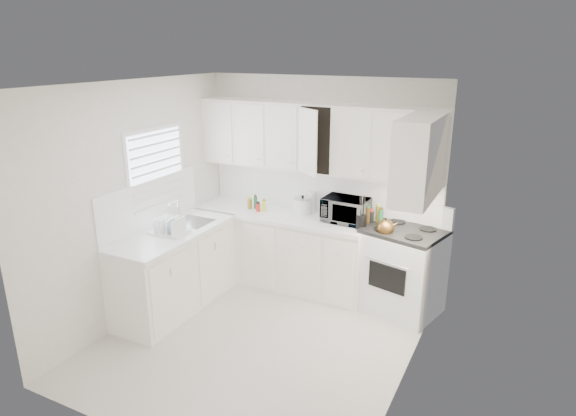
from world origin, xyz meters
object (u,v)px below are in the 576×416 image
Objects in this scene: microwave at (346,207)px; stove at (403,259)px; tea_kettle at (385,227)px; utensil_crock at (362,212)px; dish_rack at (169,224)px; rice_cooker at (303,204)px.

stove is at bearing -2.83° from microwave.
tea_kettle is 0.32m from utensil_crock.
stove reaches higher than dish_rack.
dish_rack reaches higher than tea_kettle.
stove is 5.35× the size of tea_kettle.
stove is 3.17× the size of utensil_crock.
rice_cooker reaches higher than dish_rack.
utensil_crock is (0.83, -0.21, 0.08)m from rice_cooker.
rice_cooker is 0.86m from utensil_crock.
utensil_crock reaches higher than microwave.
rice_cooker is (-1.13, 0.28, 0.02)m from tea_kettle.
rice_cooker is 0.60× the size of dish_rack.
utensil_crock is at bearing -31.68° from rice_cooker.
utensil_crock reaches higher than stove.
microwave is at bearing 147.46° from utensil_crock.
tea_kettle is 1.03× the size of rice_cooker.
utensil_crock is (0.25, -0.16, 0.02)m from microwave.
tea_kettle is at bearing -124.17° from stove.
utensil_crock is at bearing -154.73° from stove.
stove is at bearing 11.08° from utensil_crock.
stove is at bearing -22.53° from rice_cooker.
rice_cooker is at bearing 177.09° from microwave.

